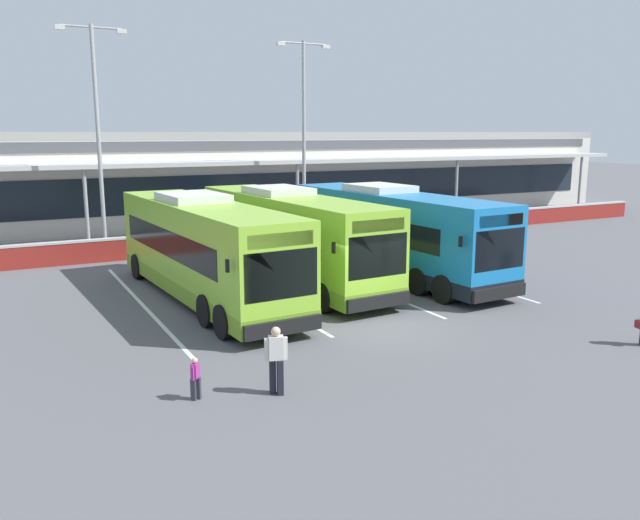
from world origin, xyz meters
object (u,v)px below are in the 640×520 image
Objects in this scene: coach_bus_centre at (392,234)px; lamp_post_centre at (304,127)px; pedestrian_in_dark_coat at (276,358)px; pedestrian_child at (195,377)px; coach_bus_left_centre at (290,238)px; lamp_post_west at (98,126)px; coach_bus_leftmost at (204,251)px.

coach_bus_centre is 12.41m from lamp_post_centre.
pedestrian_child is at bearing 162.88° from pedestrian_in_dark_coat.
lamp_post_centre is (5.81, 10.54, 4.50)m from coach_bus_left_centre.
pedestrian_child is 0.09× the size of lamp_post_west.
coach_bus_left_centre is at bearing -61.06° from lamp_post_west.
coach_bus_left_centre is 12.22× the size of pedestrian_child.
pedestrian_child is 20.67m from lamp_post_west.
coach_bus_left_centre and coach_bus_centre have the same top height.
pedestrian_child is (-11.18, -8.80, -1.24)m from coach_bus_centre.
lamp_post_west is at bearing 86.29° from pedestrian_child.
coach_bus_left_centre is 11.50m from pedestrian_in_dark_coat.
lamp_post_centre is at bearing 50.18° from coach_bus_leftmost.
lamp_post_west reaches higher than pedestrian_child.
lamp_post_centre is at bearing 57.98° from pedestrian_child.
pedestrian_in_dark_coat is 1.87m from pedestrian_child.
coach_bus_leftmost is 1.00× the size of coach_bus_centre.
pedestrian_in_dark_coat is 0.15× the size of lamp_post_west.
coach_bus_leftmost is 7.58× the size of pedestrian_in_dark_coat.
coach_bus_left_centre is 12.38m from lamp_post_west.
coach_bus_left_centre is at bearing -118.86° from lamp_post_centre.
lamp_post_centre is (1.49, 11.47, 4.50)m from coach_bus_centre.
pedestrian_child is 0.09× the size of lamp_post_centre.
coach_bus_left_centre is at bearing 63.55° from pedestrian_in_dark_coat.
coach_bus_centre is 7.58× the size of pedestrian_in_dark_coat.
coach_bus_leftmost is at bearing -178.61° from coach_bus_centre.
lamp_post_centre is (11.39, 0.45, 0.00)m from lamp_post_west.
pedestrian_child is (-6.86, -9.72, -1.24)m from coach_bus_left_centre.
pedestrian_child is at bearing -141.80° from coach_bus_centre.
coach_bus_leftmost is 12.20m from lamp_post_west.
coach_bus_centre is (8.23, 0.20, 0.00)m from coach_bus_leftmost.
coach_bus_leftmost is 1.12× the size of lamp_post_west.
coach_bus_leftmost is 4.07m from coach_bus_left_centre.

